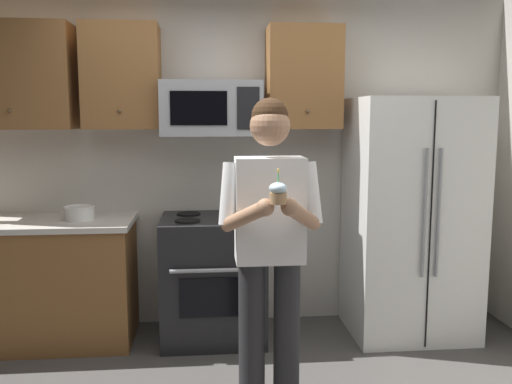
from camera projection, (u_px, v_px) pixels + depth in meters
name	position (u px, v px, depth m)	size (l,w,h in m)	color
wall_back	(230.00, 162.00, 4.35)	(4.40, 0.10, 2.60)	beige
oven_range	(213.00, 278.00, 4.07)	(0.76, 0.70, 0.93)	black
microwave	(211.00, 109.00, 4.02)	(0.74, 0.41, 0.40)	#9EA0A5
refrigerator	(411.00, 218.00, 4.11)	(0.90, 0.75, 1.80)	white
cabinet_row_upper	(132.00, 77.00, 3.98)	(2.78, 0.36, 0.76)	brown
counter_left	(36.00, 282.00, 3.97)	(1.44, 0.66, 0.92)	brown
bowl_large_white	(79.00, 213.00, 3.92)	(0.22, 0.22, 0.10)	white
person	(270.00, 238.00, 3.00)	(0.60, 0.48, 1.76)	#262628
cupcake	(278.00, 193.00, 2.63)	(0.09, 0.09, 0.17)	#A87F56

